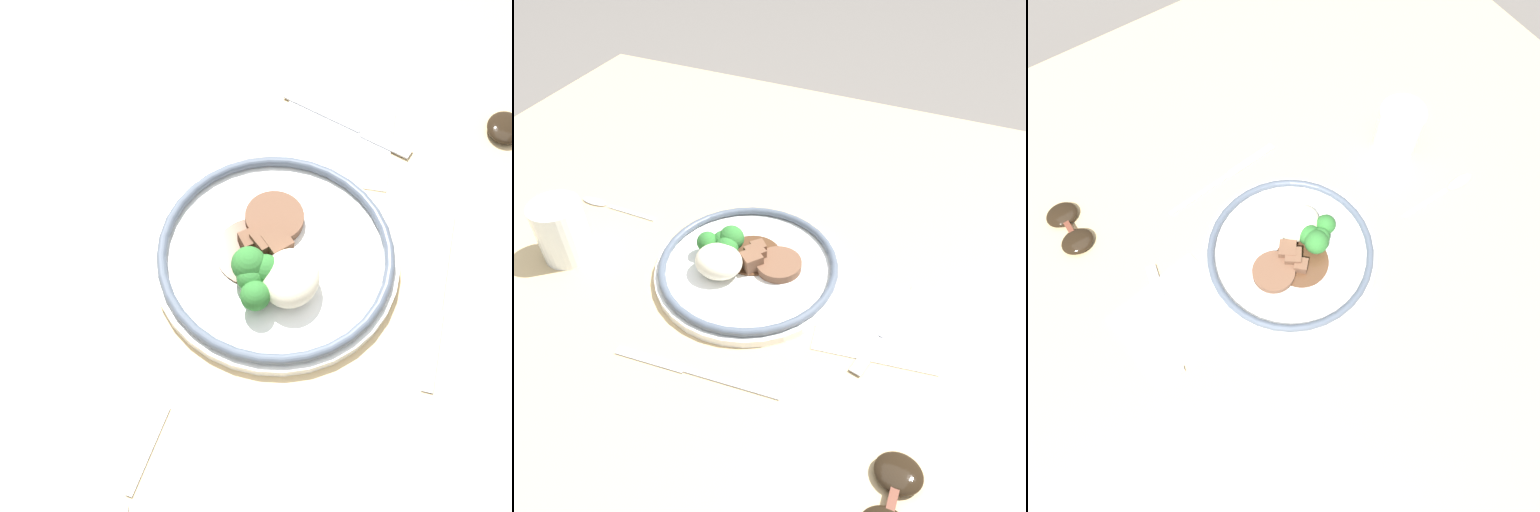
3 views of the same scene
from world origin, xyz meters
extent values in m
plane|color=#5B5651|center=(0.00, 0.00, 0.00)|extent=(8.00, 8.00, 0.00)
cube|color=tan|center=(0.00, 0.00, 0.02)|extent=(1.46, 1.26, 0.04)
cube|color=white|center=(-0.17, 0.01, 0.04)|extent=(0.18, 0.16, 0.00)
cylinder|color=white|center=(0.03, 0.00, 0.05)|extent=(0.28, 0.28, 0.01)
torus|color=#4C5666|center=(0.03, 0.00, 0.06)|extent=(0.27, 0.27, 0.01)
ellipsoid|color=beige|center=(0.07, 0.03, 0.08)|extent=(0.07, 0.06, 0.05)
cylinder|color=brown|center=(-0.01, -0.02, 0.06)|extent=(0.07, 0.07, 0.01)
cylinder|color=#51331E|center=(0.04, -0.02, 0.06)|extent=(0.09, 0.09, 0.00)
cube|color=brown|center=(0.03, 0.00, 0.07)|extent=(0.04, 0.04, 0.03)
cube|color=brown|center=(0.03, -0.03, 0.07)|extent=(0.03, 0.03, 0.02)
cube|color=brown|center=(0.03, -0.01, 0.07)|extent=(0.04, 0.04, 0.03)
cylinder|color=#5B8E47|center=(0.07, 0.00, 0.06)|extent=(0.01, 0.01, 0.01)
sphere|color=#2D702D|center=(0.07, 0.00, 0.08)|extent=(0.04, 0.04, 0.04)
cylinder|color=#5B8E47|center=(0.08, -0.01, 0.06)|extent=(0.01, 0.01, 0.01)
sphere|color=#2D702D|center=(0.08, -0.01, 0.08)|extent=(0.03, 0.03, 0.03)
cylinder|color=#5B8E47|center=(0.10, 0.00, 0.06)|extent=(0.01, 0.01, 0.01)
sphere|color=#2D702D|center=(0.10, 0.00, 0.08)|extent=(0.03, 0.03, 0.03)
cylinder|color=#5B8E47|center=(0.08, -0.01, 0.06)|extent=(0.01, 0.01, 0.01)
sphere|color=#2D702D|center=(0.08, -0.01, 0.08)|extent=(0.03, 0.03, 0.03)
cylinder|color=#5B8E47|center=(0.07, -0.02, 0.06)|extent=(0.01, 0.01, 0.01)
sphere|color=#2D702D|center=(0.07, -0.02, 0.08)|extent=(0.04, 0.04, 0.04)
cube|color=#ADADB2|center=(-0.20, -0.01, 0.05)|extent=(0.03, 0.11, 0.00)
cube|color=#ADADB2|center=(-0.18, 0.08, 0.05)|extent=(0.03, 0.07, 0.00)
cube|color=#ADADB2|center=(-0.03, 0.19, 0.04)|extent=(0.13, 0.02, 0.00)
cube|color=#ADADB2|center=(0.08, 0.20, 0.04)|extent=(0.10, 0.02, 0.00)
cube|color=#ADADB2|center=(0.28, -0.05, 0.04)|extent=(0.09, 0.01, 0.00)
ellipsoid|color=black|center=(-0.25, 0.21, 0.05)|extent=(0.05, 0.05, 0.02)
camera|label=1|loc=(0.42, 0.12, 0.76)|focal=50.00mm
camera|label=2|loc=(-0.21, 0.48, 0.58)|focal=35.00mm
camera|label=3|loc=(-0.16, -0.27, 0.79)|focal=35.00mm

